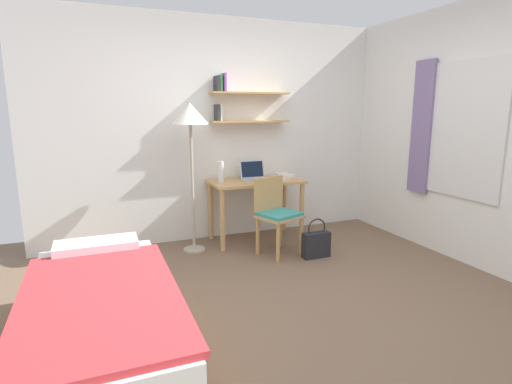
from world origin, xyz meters
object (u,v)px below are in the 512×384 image
Objects in this scene: book_stack at (284,176)px; bed at (102,322)px; handbag at (316,244)px; desk at (256,191)px; laptop at (254,175)px; desk_chair at (276,212)px; standing_lamp at (190,122)px; water_bottle at (221,172)px.

bed is at bearing -139.60° from book_stack.
bed is 2.40m from handbag.
desk reaches higher than handbag.
book_stack is at bearing -10.82° from laptop.
desk is at bearing 45.76° from bed.
bed is 2.26m from desk_chair.
standing_lamp is 1.85m from handbag.
bed is 4.54× the size of handbag.
handbag is at bearing -47.06° from water_bottle.
standing_lamp reaches higher than handbag.
desk_chair is at bearing -86.95° from desk.
laptop is 1.25× the size of book_stack.
desk_chair is 0.55m from handbag.
handbag is (1.16, -0.69, -1.27)m from standing_lamp.
bed is 1.80× the size of desk.
desk_chair reaches higher than desk.
standing_lamp is at bearing -174.69° from book_stack.
laptop reaches higher than desk.
desk_chair is (0.03, -0.52, -0.13)m from desk.
water_bottle is 0.97× the size of book_stack.
standing_lamp is (1.00, 1.73, 1.18)m from bed.
laptop is (-0.03, 0.58, 0.32)m from desk_chair.
bed is 2.60m from desk.
desk_chair is at bearing -25.97° from standing_lamp.
water_bottle is (-0.42, -0.02, 0.06)m from laptop.
desk_chair is at bearing -86.78° from laptop.
laptop is at bearing 93.22° from desk_chair.
standing_lamp is 6.52× the size of book_stack.
book_stack is (1.15, 0.11, -0.66)m from standing_lamp.
book_stack is (0.78, -0.05, -0.09)m from water_bottle.
handbag is (0.37, -0.81, -0.45)m from desk.
desk reaches higher than bed.
water_bottle is 0.56× the size of handbag.
desk_chair is 3.34× the size of book_stack.
desk is (1.79, 1.84, 0.36)m from bed.
bed is at bearing -154.41° from handbag.
bed is 1.20× the size of standing_lamp.
laptop is 1.29× the size of water_bottle.
standing_lamp is at bearing -171.59° from desk.
handbag is at bearing -89.48° from book_stack.
bed is at bearing -133.25° from laptop.
standing_lamp is (-0.79, -0.12, 0.82)m from desk.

